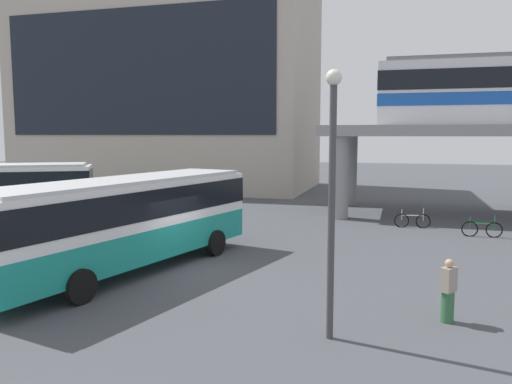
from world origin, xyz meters
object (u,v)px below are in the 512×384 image
object	(u,v)px
bus_main	(126,215)
pedestrian_at_kerb	(448,293)
bicycle_silver	(412,221)
bicycle_green	(482,229)
station_building	(170,90)

from	to	relation	value
bus_main	pedestrian_at_kerb	distance (m)	10.40
bicycle_silver	bicycle_green	distance (m)	3.41
bicycle_green	pedestrian_at_kerb	world-z (taller)	pedestrian_at_kerb
station_building	pedestrian_at_kerb	xyz separation A→B (m)	(21.15, -29.08, -7.87)
station_building	pedestrian_at_kerb	size ratio (longest dim) A/B	15.47
bicycle_green	pedestrian_at_kerb	size ratio (longest dim) A/B	1.11
bicycle_green	pedestrian_at_kerb	bearing A→B (deg)	-101.80
station_building	bicycle_silver	size ratio (longest dim) A/B	13.99
bus_main	bicycle_silver	bearing A→B (deg)	50.02
station_building	bicycle_silver	distance (m)	27.17
bus_main	bicycle_green	size ratio (longest dim) A/B	6.32
pedestrian_at_kerb	bicycle_green	bearing A→B (deg)	78.20
bus_main	station_building	bearing A→B (deg)	112.11
station_building	bicycle_silver	bearing A→B (deg)	-37.29
station_building	pedestrian_at_kerb	distance (m)	36.81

